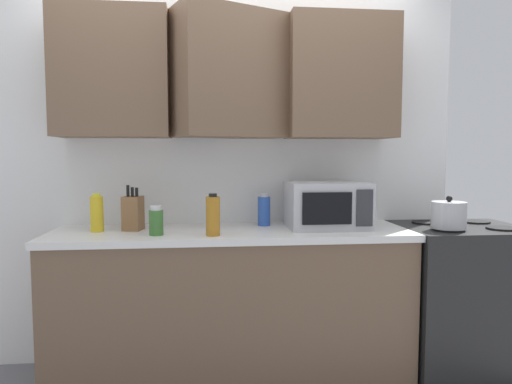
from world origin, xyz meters
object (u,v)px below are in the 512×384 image
bottle_blue_cleaner (264,211)px  knife_block (133,213)px  bottle_amber_vinegar (213,216)px  bottle_green_oil (156,221)px  microwave (327,205)px  bottle_yellow_mustard (97,214)px  kettle (449,215)px  stove_range (460,296)px

bottle_blue_cleaner → knife_block: bearing=-173.0°
bottle_amber_vinegar → bottle_green_oil: 0.32m
microwave → bottle_amber_vinegar: size_ratio=2.06×
bottle_yellow_mustard → bottle_amber_vinegar: size_ratio=0.96×
kettle → bottle_blue_cleaner: kettle is taller
knife_block → bottle_green_oil: bearing=-50.9°
kettle → bottle_blue_cleaner: 1.10m
kettle → bottle_blue_cleaner: size_ratio=0.99×
microwave → knife_block: bearing=178.5°
kettle → knife_block: 1.86m
stove_range → bottle_green_oil: bearing=-176.1°
knife_block → bottle_amber_vinegar: (0.47, -0.24, 0.01)m
bottle_yellow_mustard → bottle_blue_cleaner: (0.99, 0.13, -0.01)m
bottle_amber_vinegar → microwave: bearing=16.7°
kettle → bottle_green_oil: 1.70m
stove_range → bottle_blue_cleaner: bottle_blue_cleaner is taller
kettle → knife_block: bearing=173.7°
microwave → bottle_amber_vinegar: 0.73m
stove_range → bottle_yellow_mustard: size_ratio=4.08×
kettle → bottle_green_oil: bearing=179.5°
kettle → knife_block: (-1.85, 0.20, 0.01)m
kettle → bottle_amber_vinegar: (-1.38, -0.04, 0.02)m
bottle_yellow_mustard → bottle_blue_cleaner: size_ratio=1.11×
knife_block → bottle_green_oil: (0.15, -0.19, -0.02)m
bottle_yellow_mustard → bottle_blue_cleaner: bottle_yellow_mustard is taller
bottle_amber_vinegar → bottle_green_oil: bottle_amber_vinegar is taller
bottle_blue_cleaner → bottle_green_oil: 0.70m
knife_block → bottle_yellow_mustard: knife_block is taller
microwave → bottle_amber_vinegar: bearing=-163.3°
knife_block → bottle_amber_vinegar: bearing=-27.1°
stove_range → bottle_green_oil: bottle_green_oil is taller
stove_range → microwave: bearing=177.8°
stove_range → bottle_green_oil: size_ratio=5.54×
microwave → bottle_green_oil: bearing=-171.0°
kettle → bottle_blue_cleaner: bearing=164.2°
bottle_blue_cleaner → bottle_green_oil: size_ratio=1.23×
microwave → bottle_yellow_mustard: microwave is taller
bottle_amber_vinegar → stove_range: bearing=6.5°
stove_range → bottle_blue_cleaner: size_ratio=4.52×
stove_range → bottle_green_oil: (-1.87, -0.13, 0.53)m
kettle → bottle_yellow_mustard: bearing=175.3°
knife_block → bottle_green_oil: 0.25m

